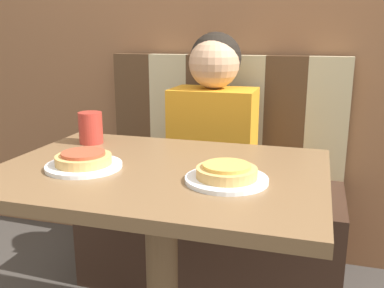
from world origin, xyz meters
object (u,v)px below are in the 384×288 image
Objects in this scene: pizza_right at (227,171)px; plate_right at (227,179)px; person at (214,111)px; drinking_cup at (91,128)px; pizza_left at (84,158)px; plate_left at (84,166)px.

plate_right is at bearing 0.00° from pizza_right.
plate_right is 1.37× the size of pizza_right.
person reaches higher than plate_right.
pizza_right is at bearing 180.00° from plate_right.
pizza_right is at bearing -26.09° from drinking_cup.
plate_right is at bearing -26.09° from drinking_cup.
drinking_cup is (-0.56, 0.27, 0.03)m from pizza_right.
drinking_cup reaches higher than pizza_left.
pizza_right is (0.43, 0.00, 0.02)m from plate_left.
plate_left is 0.31m from drinking_cup.
plate_right is (0.43, 0.00, 0.00)m from plate_left.
person is 4.11× the size of pizza_left.
pizza_right reaches higher than plate_left.
plate_left is at bearing -106.28° from person.
plate_left is 0.02m from pizza_left.
person reaches higher than pizza_right.
pizza_right is 0.62m from drinking_cup.
pizza_left reaches higher than plate_left.
pizza_right is 1.45× the size of drinking_cup.
drinking_cup is (-0.34, -0.46, -0.00)m from person.
person is at bearing 106.28° from pizza_right.
pizza_right is (0.43, 0.00, 0.00)m from pizza_left.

